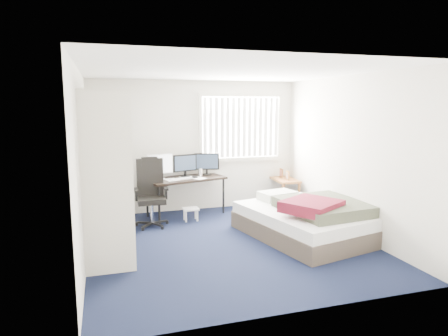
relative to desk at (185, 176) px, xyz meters
The scene contains 10 objects.
ground 1.93m from the desk, 80.41° to the right, with size 4.20×4.20×0.00m, color black.
room_shell 1.94m from the desk, 80.41° to the right, with size 4.20×4.20×4.20m.
window_assembly 1.50m from the desk, 13.45° to the left, with size 1.72×0.09×1.32m.
closet 2.12m from the desk, 132.72° to the right, with size 0.64×1.84×2.22m.
desk is the anchor object (origin of this frame).
office_chair 0.89m from the desk, 145.51° to the right, with size 0.57×0.57×1.16m.
footstool 0.71m from the desk, 89.12° to the right, with size 0.28×0.22×0.23m.
nightstand 2.06m from the desk, ahead, with size 0.44×0.84×0.75m.
bed 2.44m from the desk, 49.12° to the right, with size 1.92×2.30×0.67m.
pine_box 1.98m from the desk, 135.90° to the right, with size 0.36×0.27×0.27m, color tan.
Camera 1 is at (-1.73, -5.42, 2.03)m, focal length 32.00 mm.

